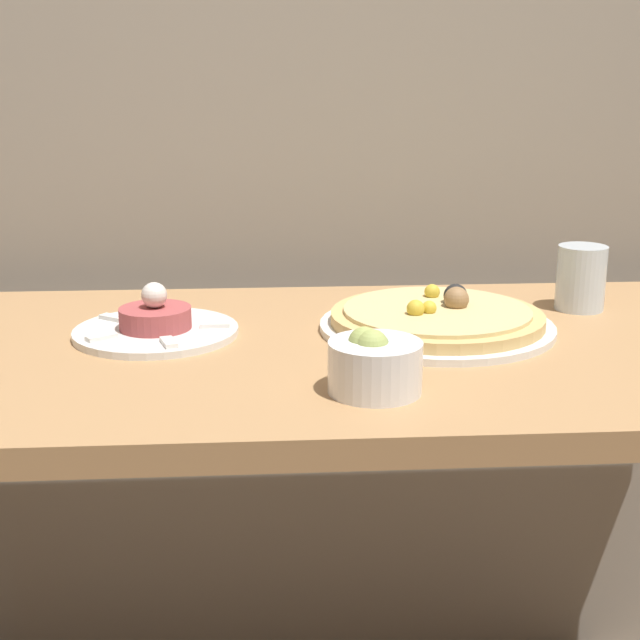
{
  "coord_description": "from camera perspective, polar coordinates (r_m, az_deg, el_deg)",
  "views": [
    {
      "loc": [
        -0.11,
        -0.8,
        1.15
      ],
      "look_at": [
        -0.04,
        0.29,
        0.84
      ],
      "focal_mm": 50.0,
      "sensor_mm": 36.0,
      "label": 1
    }
  ],
  "objects": [
    {
      "name": "dining_table",
      "position": [
        1.22,
        1.77,
        -6.89
      ],
      "size": [
        1.4,
        0.64,
        0.8
      ],
      "color": "#AD7F51",
      "rests_on": "ground_plane"
    },
    {
      "name": "tartare_plate",
      "position": [
        1.23,
        -10.47,
        -0.33
      ],
      "size": [
        0.22,
        0.22,
        0.07
      ],
      "color": "white",
      "rests_on": "dining_table"
    },
    {
      "name": "drinking_glass",
      "position": [
        1.39,
        16.36,
        2.61
      ],
      "size": [
        0.07,
        0.07,
        0.1
      ],
      "color": "silver",
      "rests_on": "dining_table"
    },
    {
      "name": "small_bowl",
      "position": [
        1.0,
        3.48,
        -2.76
      ],
      "size": [
        0.11,
        0.11,
        0.07
      ],
      "color": "white",
      "rests_on": "dining_table"
    },
    {
      "name": "pizza_plate",
      "position": [
        1.24,
        7.51,
        0.04
      ],
      "size": [
        0.33,
        0.33,
        0.06
      ],
      "color": "white",
      "rests_on": "dining_table"
    }
  ]
}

